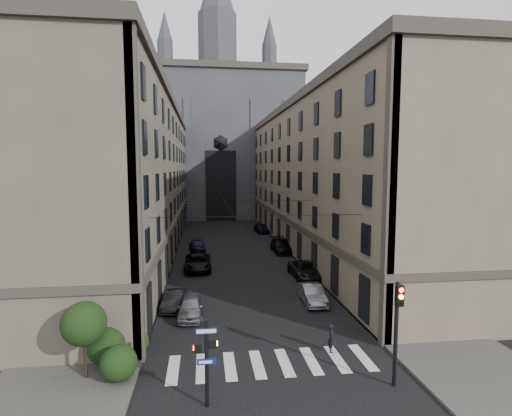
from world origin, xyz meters
name	(u,v)px	position (x,y,z in m)	size (l,w,h in m)	color
sidewalk_left	(149,251)	(-10.50, 36.00, 0.07)	(7.00, 80.00, 0.15)	#383533
sidewalk_right	(309,246)	(10.50, 36.00, 0.07)	(7.00, 80.00, 0.15)	#383533
zebra_crossing	(271,363)	(0.00, 5.00, 0.01)	(11.00, 3.20, 0.01)	beige
building_left	(123,178)	(-13.44, 36.00, 9.34)	(13.60, 60.60, 18.85)	#484037
building_right	(331,177)	(13.44, 36.00, 9.34)	(13.60, 60.60, 18.85)	brown
gothic_tower	(218,135)	(0.00, 74.96, 17.80)	(35.00, 23.00, 58.00)	#2D2D33
pedestrian_signal_left	(206,357)	(-3.51, 1.50, 2.32)	(1.02, 0.38, 4.00)	black
traffic_light_right	(397,321)	(5.60, 1.92, 3.29)	(0.34, 0.50, 5.20)	black
shrub_cluster	(104,341)	(-8.72, 5.01, 1.80)	(3.90, 4.40, 3.90)	black
tram_wires	(231,194)	(0.00, 35.63, 7.25)	(14.00, 60.00, 0.43)	black
car_left_near	(191,307)	(-4.54, 12.46, 0.74)	(1.75, 4.34, 1.48)	slate
car_left_midnear	(174,300)	(-5.84, 14.39, 0.66)	(1.40, 4.01, 1.32)	black
car_left_midfar	(198,262)	(-4.20, 25.67, 0.81)	(2.69, 5.82, 1.62)	black
car_left_far	(197,246)	(-4.40, 35.32, 0.67)	(1.86, 4.58, 1.33)	black
car_right_near	(312,294)	(4.86, 14.21, 0.72)	(1.52, 4.37, 1.44)	slate
car_right_midnear	(306,270)	(6.20, 21.27, 0.77)	(2.57, 5.57, 1.55)	black
car_right_midfar	(282,246)	(6.20, 33.23, 0.81)	(2.28, 5.62, 1.63)	black
car_right_far	(261,228)	(5.85, 48.54, 0.77)	(1.82, 4.52, 1.54)	black
pedestrian	(331,338)	(3.68, 5.89, 0.83)	(0.60, 0.40, 1.66)	black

